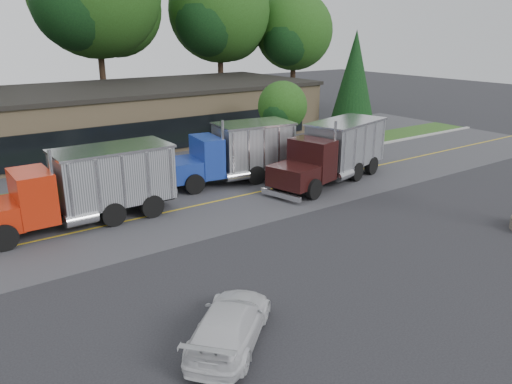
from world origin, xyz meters
TOP-DOWN VIEW (x-y plane):
  - ground at (0.00, 0.00)m, footprint 140.00×140.00m
  - road at (0.00, 9.00)m, footprint 60.00×8.00m
  - center_line at (0.00, 9.00)m, footprint 60.00×0.12m
  - curb at (0.00, 13.20)m, footprint 60.00×0.30m
  - grass_verge at (0.00, 15.00)m, footprint 60.00×3.40m
  - far_parking at (0.00, 20.00)m, footprint 60.00×7.00m
  - strip_mall at (2.00, 26.00)m, footprint 32.00×12.00m
  - tree_far_d at (16.16, 33.13)m, footprint 10.75×10.12m
  - tree_far_e at (24.13, 31.10)m, footprint 8.73×8.22m
  - evergreen_right at (20.00, 18.00)m, footprint 3.75×3.75m
  - tree_verge at (10.06, 15.04)m, footprint 3.64×3.42m
  - dump_truck_red at (-5.23, 9.92)m, footprint 9.18×2.72m
  - dump_truck_blue at (3.97, 11.47)m, footprint 7.69×3.55m
  - dump_truck_maroon at (8.69, 8.38)m, footprint 9.11×4.55m
  - rally_car at (-5.00, -1.77)m, footprint 4.32×4.12m

SIDE VIEW (x-z plane):
  - ground at x=0.00m, z-range 0.00..0.00m
  - road at x=0.00m, z-range -0.01..0.01m
  - center_line at x=0.00m, z-range 0.00..0.00m
  - curb at x=0.00m, z-range -0.06..0.06m
  - grass_verge at x=0.00m, z-range -0.01..0.01m
  - far_parking at x=0.00m, z-range -0.01..0.01m
  - rally_car at x=-5.00m, z-range 0.00..1.23m
  - dump_truck_blue at x=3.97m, z-range 0.12..3.48m
  - dump_truck_maroon at x=8.69m, z-range 0.13..3.49m
  - dump_truck_red at x=-5.23m, z-range 0.13..3.49m
  - strip_mall at x=2.00m, z-range 0.00..4.00m
  - tree_verge at x=10.06m, z-range 0.70..5.89m
  - evergreen_right at x=20.00m, z-range 0.42..8.95m
  - tree_far_e at x=24.13m, z-range 1.72..14.17m
  - tree_far_d at x=16.16m, z-range 2.12..17.46m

